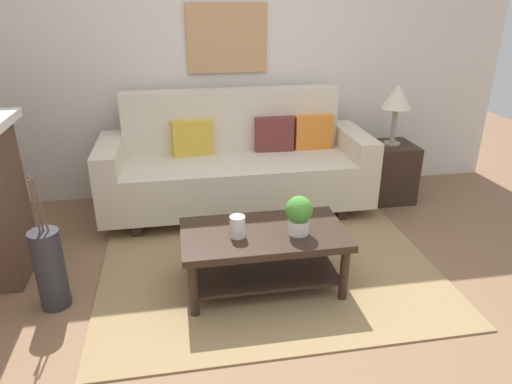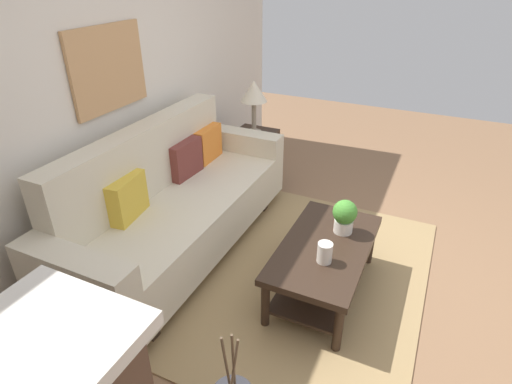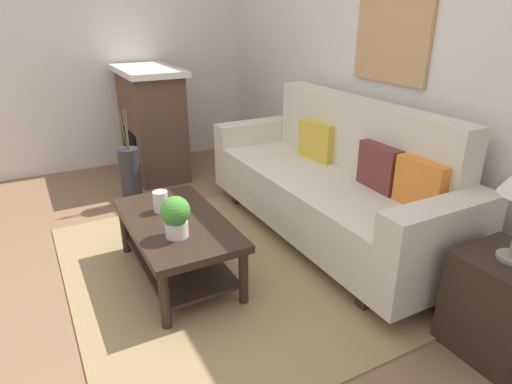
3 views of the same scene
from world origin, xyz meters
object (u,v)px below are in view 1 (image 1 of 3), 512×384
Objects in this scene: potted_plant_tabletop at (299,214)px; throw_pillow_mustard at (192,138)px; framed_painting at (227,38)px; table_lamp at (397,99)px; throw_pillow_orange at (313,132)px; tabletop_vase at (237,227)px; side_table at (388,172)px; couch at (236,166)px; throw_pillow_maroon at (274,134)px; coffee_table at (264,246)px; floor_vase at (50,269)px.

throw_pillow_mustard is at bearing 112.54° from potted_plant_tabletop.
throw_pillow_mustard is at bearing -138.01° from framed_painting.
table_lamp is at bearing -4.32° from throw_pillow_mustard.
potted_plant_tabletop is at bearing -109.58° from throw_pillow_orange.
side_table is (1.66, 1.31, -0.22)m from tabletop_vase.
couch is 1.38m from potted_plant_tabletop.
table_lamp is (1.26, 1.33, 0.42)m from potted_plant_tabletop.
throw_pillow_maroon is at bearing 18.20° from couch.
tabletop_vase is at bearing -122.53° from throw_pillow_orange.
table_lamp reaches higher than throw_pillow_maroon.
side_table is (1.48, 1.27, -0.03)m from coffee_table.
couch is 1.87m from floor_vase.
framed_painting is at bearing 41.99° from throw_pillow_mustard.
throw_pillow_mustard is 2.49× the size of tabletop_vase.
framed_painting reaches higher than table_lamp.
couch is at bearing -90.00° from framed_painting.
couch is at bearing 179.35° from side_table.
tabletop_vase is 2.06m from framed_painting.
potted_plant_tabletop reaches higher than coffee_table.
floor_vase is at bearing 176.98° from potted_plant_tabletop.
coffee_table is 1.95m from side_table.
floor_vase reaches higher than coffee_table.
couch is at bearing 82.79° from tabletop_vase.
potted_plant_tabletop reaches higher than tabletop_vase.
coffee_table is at bearing 163.14° from potted_plant_tabletop.
throw_pillow_maroon reaches higher than tabletop_vase.
framed_painting is (-0.23, 1.82, 0.93)m from potted_plant_tabletop.
throw_pillow_orange is at bearing 70.42° from potted_plant_tabletop.
throw_pillow_mustard and throw_pillow_maroon have the same top height.
throw_pillow_maroon is at bearing 180.00° from throw_pillow_orange.
tabletop_vase is at bearing -81.73° from throw_pillow_mustard.
potted_plant_tabletop is (-0.15, -1.47, -0.11)m from throw_pillow_maroon.
throw_pillow_mustard is 1.48m from tabletop_vase.
throw_pillow_maroon is 0.66× the size of floor_vase.
tabletop_vase is (0.21, -1.45, -0.18)m from throw_pillow_mustard.
throw_pillow_maroon is 0.33× the size of coffee_table.
framed_painting reaches higher than tabletop_vase.
coffee_table is 1.38m from floor_vase.
coffee_table is 0.34m from potted_plant_tabletop.
potted_plant_tabletop is at bearing -95.65° from throw_pillow_maroon.
throw_pillow_maroon is 1.50m from coffee_table.
floor_vase is (-1.20, 0.06, -0.23)m from tabletop_vase.
coffee_table is at bearing -89.39° from couch.
table_lamp is (1.88, -0.14, 0.31)m from throw_pillow_mustard.
table_lamp is (1.48, 1.27, 0.68)m from coffee_table.
throw_pillow_mustard is 1.14m from throw_pillow_orange.
framed_painting is (0.38, 0.34, 0.83)m from throw_pillow_mustard.
couch reaches higher than coffee_table.
couch reaches higher than throw_pillow_orange.
framed_painting is at bearing 90.45° from coffee_table.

